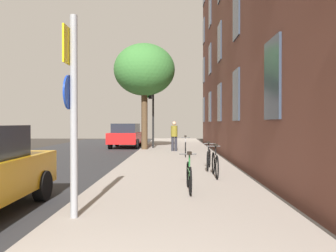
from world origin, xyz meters
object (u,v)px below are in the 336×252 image
object	(u,v)px
tree_near	(144,70)
bicycle_3	(186,148)
pedestrian_0	(174,134)
car_1	(126,135)
bicycle_2	(209,158)
bicycle_1	(215,164)
traffic_light	(152,105)
bicycle_0	(189,176)
sign_post	(72,102)

from	to	relation	value
tree_near	bicycle_3	world-z (taller)	tree_near
pedestrian_0	car_1	distance (m)	5.31
bicycle_2	pedestrian_0	world-z (taller)	pedestrian_0
bicycle_1	car_1	bearing A→B (deg)	108.08
traffic_light	tree_near	world-z (taller)	tree_near
tree_near	bicycle_2	bearing A→B (deg)	-71.99
tree_near	car_1	distance (m)	5.10
bicycle_3	bicycle_0	bearing A→B (deg)	-91.27
traffic_light	car_1	xyz separation A→B (m)	(-1.82, 1.81, -1.94)
tree_near	bicycle_1	xyz separation A→B (m)	(2.95, -10.65, -4.29)
sign_post	pedestrian_0	xyz separation A→B (m)	(1.66, 13.79, -0.96)
bicycle_2	car_1	world-z (taller)	car_1
bicycle_2	pedestrian_0	distance (m)	7.77
bicycle_1	bicycle_3	bearing A→B (deg)	95.99
pedestrian_0	sign_post	bearing A→B (deg)	-96.88
traffic_light	bicycle_0	xyz separation A→B (m)	(1.75, -13.89, -2.31)
bicycle_1	bicycle_3	xyz separation A→B (m)	(-0.66, 6.25, 0.00)
bicycle_0	bicycle_1	bearing A→B (deg)	68.83
traffic_light	car_1	world-z (taller)	traffic_light
traffic_light	bicycle_2	xyz separation A→B (m)	(2.57, -10.06, -2.30)
tree_near	bicycle_3	xyz separation A→B (m)	(2.29, -4.40, -4.28)
bicycle_0	bicycle_2	size ratio (longest dim) A/B	0.98
tree_near	bicycle_2	xyz separation A→B (m)	(2.92, -8.99, -4.29)
bicycle_3	car_1	xyz separation A→B (m)	(-3.76, 7.28, 0.34)
tree_near	bicycle_0	bearing A→B (deg)	-80.69
bicycle_1	bicycle_3	distance (m)	6.29
sign_post	pedestrian_0	bearing A→B (deg)	83.12
bicycle_2	bicycle_3	bearing A→B (deg)	97.84
bicycle_2	tree_near	bearing A→B (deg)	108.01
sign_post	tree_near	bearing A→B (deg)	90.36
bicycle_0	bicycle_3	bearing A→B (deg)	88.73
bicycle_2	bicycle_3	xyz separation A→B (m)	(-0.63, 4.59, 0.01)
sign_post	traffic_light	size ratio (longest dim) A/B	0.85
sign_post	bicycle_2	world-z (taller)	sign_post
traffic_light	bicycle_3	size ratio (longest dim) A/B	2.38
bicycle_0	car_1	size ratio (longest dim) A/B	0.39
tree_near	bicycle_3	distance (m)	6.55
bicycle_3	bicycle_1	bearing A→B (deg)	-84.01
tree_near	bicycle_0	distance (m)	13.69
pedestrian_0	bicycle_3	bearing A→B (deg)	-80.23
tree_near	car_1	bearing A→B (deg)	117.02
tree_near	sign_post	bearing A→B (deg)	-89.64
traffic_light	pedestrian_0	world-z (taller)	traffic_light
bicycle_1	bicycle_0	bearing A→B (deg)	-111.17
tree_near	bicycle_3	size ratio (longest dim) A/B	3.80
bicycle_1	car_1	xyz separation A→B (m)	(-4.42, 13.53, 0.35)
bicycle_0	sign_post	bearing A→B (deg)	-131.21
bicycle_3	pedestrian_0	size ratio (longest dim) A/B	1.00
bicycle_2	sign_post	bearing A→B (deg)	-114.76
traffic_light	car_1	bearing A→B (deg)	135.16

